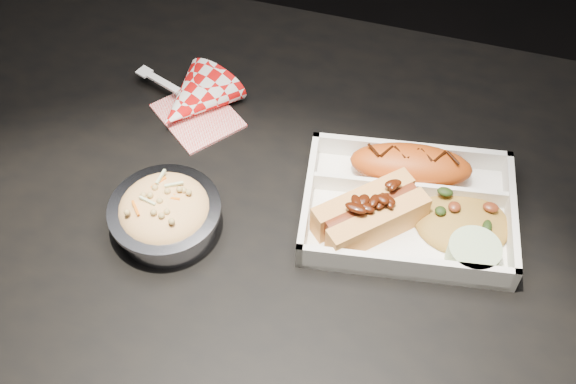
# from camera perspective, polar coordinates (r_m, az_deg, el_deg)

# --- Properties ---
(dining_table) EXTENTS (1.20, 0.80, 0.75)m
(dining_table) POSITION_cam_1_polar(r_m,az_deg,el_deg) (0.95, -1.13, -5.33)
(dining_table) COLOR black
(dining_table) RESTS_ON ground
(food_tray) EXTENTS (0.27, 0.22, 0.04)m
(food_tray) POSITION_cam_1_polar(r_m,az_deg,el_deg) (0.89, 9.40, -1.45)
(food_tray) COLOR white
(food_tray) RESTS_ON dining_table
(fried_pastry) EXTENTS (0.16, 0.08, 0.05)m
(fried_pastry) POSITION_cam_1_polar(r_m,az_deg,el_deg) (0.90, 9.68, 2.11)
(fried_pastry) COLOR #C14C13
(fried_pastry) RESTS_ON food_tray
(hotdog) EXTENTS (0.13, 0.13, 0.06)m
(hotdog) POSITION_cam_1_polar(r_m,az_deg,el_deg) (0.85, 6.53, -1.65)
(hotdog) COLOR #E39A4D
(hotdog) RESTS_ON food_tray
(fried_rice_mound) EXTENTS (0.13, 0.11, 0.03)m
(fried_rice_mound) POSITION_cam_1_polar(r_m,az_deg,el_deg) (0.88, 13.71, -1.98)
(fried_rice_mound) COLOR #B08033
(fried_rice_mound) RESTS_ON food_tray
(cupcake_liner) EXTENTS (0.06, 0.06, 0.03)m
(cupcake_liner) POSITION_cam_1_polar(r_m,az_deg,el_deg) (0.85, 14.42, -4.79)
(cupcake_liner) COLOR #A2BB8D
(cupcake_liner) RESTS_ON food_tray
(foil_coleslaw_cup) EXTENTS (0.13, 0.13, 0.07)m
(foil_coleslaw_cup) POSITION_cam_1_polar(r_m,az_deg,el_deg) (0.86, -9.69, -1.65)
(foil_coleslaw_cup) COLOR silver
(foil_coleslaw_cup) RESTS_ON dining_table
(napkin_fork) EXTENTS (0.18, 0.15, 0.10)m
(napkin_fork) POSITION_cam_1_polar(r_m,az_deg,el_deg) (1.00, -7.55, 7.11)
(napkin_fork) COLOR red
(napkin_fork) RESTS_ON dining_table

